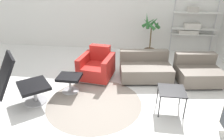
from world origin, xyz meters
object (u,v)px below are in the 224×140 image
object	(u,v)px
couch_low	(145,69)
side_table	(172,92)
ottoman	(70,80)
couch_second	(198,73)
potted_plant	(150,39)
shelf_unit	(192,25)
armchair_red	(97,67)
lounge_chair	(10,75)

from	to	relation	value
couch_low	side_table	size ratio (longest dim) A/B	2.77
side_table	ottoman	bearing A→B (deg)	168.06
couch_low	couch_second	world-z (taller)	same
potted_plant	shelf_unit	xyz separation A→B (m)	(1.25, 0.40, 0.40)
armchair_red	couch_second	bearing A→B (deg)	-170.07
couch_second	side_table	xyz separation A→B (m)	(-0.78, -1.25, 0.16)
couch_second	ottoman	bearing A→B (deg)	7.74
lounge_chair	couch_low	xyz separation A→B (m)	(2.42, 1.57, -0.46)
ottoman	couch_low	size ratio (longest dim) A/B	0.37
couch_second	potted_plant	xyz separation A→B (m)	(-1.05, 1.57, 0.31)
side_table	shelf_unit	distance (m)	3.41
lounge_chair	ottoman	world-z (taller)	lounge_chair
couch_low	shelf_unit	xyz separation A→B (m)	(1.41, 1.92, 0.70)
couch_low	side_table	world-z (taller)	couch_low
couch_low	potted_plant	bearing A→B (deg)	-104.65
armchair_red	side_table	xyz separation A→B (m)	(1.60, -1.16, 0.12)
lounge_chair	couch_low	world-z (taller)	lounge_chair
armchair_red	couch_low	distance (m)	1.17
side_table	armchair_red	bearing A→B (deg)	143.91
lounge_chair	side_table	distance (m)	2.89
armchair_red	potted_plant	world-z (taller)	potted_plant
shelf_unit	couch_second	bearing A→B (deg)	-95.72
couch_low	ottoman	bearing A→B (deg)	19.78
armchair_red	couch_second	xyz separation A→B (m)	(2.38, 0.09, -0.04)
potted_plant	shelf_unit	distance (m)	1.37
ottoman	side_table	xyz separation A→B (m)	(2.04, -0.43, 0.12)
ottoman	couch_low	bearing A→B (deg)	28.30
ottoman	potted_plant	world-z (taller)	potted_plant
lounge_chair	potted_plant	xyz separation A→B (m)	(2.59, 3.09, -0.15)
lounge_chair	shelf_unit	size ratio (longest dim) A/B	0.65
ottoman	shelf_unit	xyz separation A→B (m)	(3.02, 2.79, 0.66)
couch_second	side_table	size ratio (longest dim) A/B	2.26
couch_second	couch_low	bearing A→B (deg)	-10.49
lounge_chair	couch_second	distance (m)	3.97
couch_low	shelf_unit	world-z (taller)	shelf_unit
shelf_unit	side_table	bearing A→B (deg)	-106.83
lounge_chair	side_table	xyz separation A→B (m)	(2.86, 0.27, -0.29)
armchair_red	potted_plant	xyz separation A→B (m)	(1.32, 1.66, 0.27)
ottoman	couch_second	xyz separation A→B (m)	(2.82, 0.82, -0.04)
couch_second	potted_plant	distance (m)	1.91
lounge_chair	couch_low	bearing A→B (deg)	82.24
ottoman	couch_low	distance (m)	1.82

